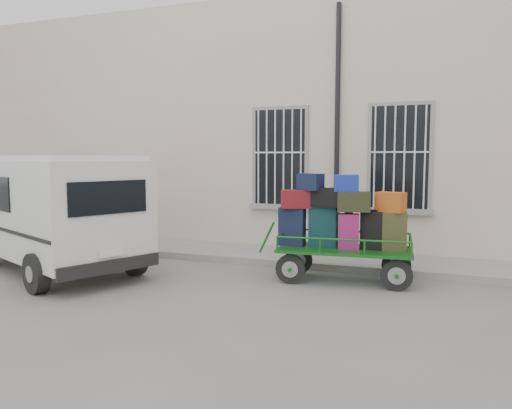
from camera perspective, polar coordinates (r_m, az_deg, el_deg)
The scene contains 5 objects.
ground at distance 9.07m, azimuth -0.71°, elevation -8.98°, with size 80.00×80.00×0.00m, color slate.
building at distance 14.06m, azimuth 7.52°, elevation 8.45°, with size 24.00×5.15×6.00m.
sidewalk at distance 11.08m, azimuth 3.44°, elevation -5.92°, with size 24.00×1.70×0.15m, color gray.
luggage_cart at distance 9.15m, azimuth 9.71°, elevation -2.43°, with size 2.83×1.29×1.96m.
van at distance 10.63m, azimuth -22.28°, elevation -0.07°, with size 4.88×3.56×2.29m.
Camera 1 is at (3.19, -8.18, 2.27)m, focal length 35.00 mm.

